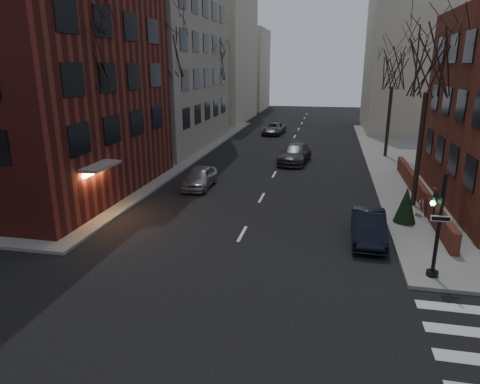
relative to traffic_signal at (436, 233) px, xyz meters
The scene contains 19 objects.
building_left_brick 25.61m from the traffic_signal, 162.24° to the left, with size 15.00×15.00×18.00m, color maroon.
low_wall_right 10.18m from the traffic_signal, 82.24° to the left, with size 0.35×16.00×1.00m, color maroon.
building_distant_la 51.89m from the traffic_signal, 116.50° to the left, with size 14.00×16.00×18.00m, color #B9B09C.
building_distant_ra 42.05m from the traffic_signal, 80.23° to the left, with size 14.00×14.00×16.00m, color #B9B09C.
building_distant_lb 66.59m from the traffic_signal, 108.38° to the left, with size 10.00×12.00×14.00m, color #B9B09C.
traffic_signal is the anchor object (origin of this frame).
tree_left_a 18.66m from the traffic_signal, 163.35° to the left, with size 4.18×4.18×10.26m.
tree_left_b 24.87m from the traffic_signal, 134.54° to the left, with size 4.40×4.40×10.80m.
tree_left_c 35.76m from the traffic_signal, 118.36° to the left, with size 3.96×3.96×9.72m.
tree_right_a 10.92m from the traffic_signal, 84.53° to the left, with size 3.96×3.96×9.72m.
tree_right_b 23.71m from the traffic_signal, 87.85° to the left, with size 3.74×3.74×9.18m.
streetlamp_near 20.86m from the traffic_signal, 141.13° to the left, with size 0.36×0.36×6.28m.
streetlamp_far 36.81m from the traffic_signal, 116.06° to the left, with size 0.36×0.36×6.28m.
parked_sedan 4.12m from the traffic_signal, 121.74° to the left, with size 1.47×4.20×1.39m, color black.
car_lane_silver 16.22m from the traffic_signal, 139.71° to the left, with size 1.66×4.11×1.40m, color #95959A.
car_lane_gray 20.52m from the traffic_signal, 109.32° to the left, with size 2.16×5.32×1.54m, color #3B3B3F.
car_lane_far 35.80m from the traffic_signal, 107.06° to the left, with size 2.17×4.71×1.31m, color #47474C.
sandwich_board 7.43m from the traffic_signal, 82.62° to the left, with size 0.35×0.49×0.79m, color white.
evergreen_shrub 5.96m from the traffic_signal, 90.76° to the left, with size 1.11×1.11×1.85m, color black.
Camera 1 is at (3.84, -6.89, 7.85)m, focal length 32.00 mm.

